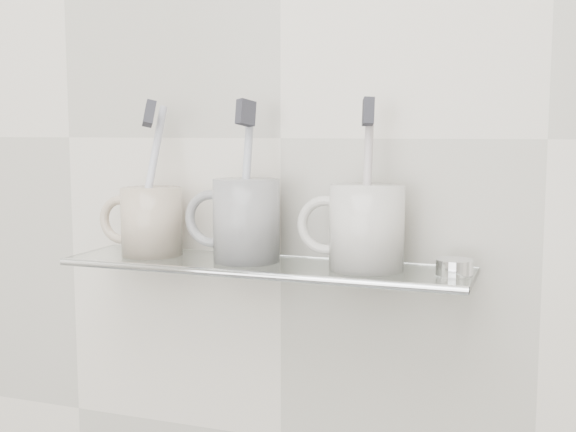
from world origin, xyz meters
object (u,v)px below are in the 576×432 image
at_px(shelf_glass, 263,266).
at_px(mug_left, 152,221).
at_px(mug_center, 246,220).
at_px(mug_right, 367,227).

xyz_separation_m(shelf_glass, mug_left, (-0.16, 0.00, 0.05)).
distance_m(mug_left, mug_center, 0.13).
relative_size(shelf_glass, mug_left, 5.73).
distance_m(mug_center, mug_right, 0.15).
bearing_deg(mug_right, mug_center, -171.48).
bearing_deg(mug_center, shelf_glass, -17.50).
xyz_separation_m(shelf_glass, mug_right, (0.13, 0.00, 0.05)).
bearing_deg(mug_center, mug_left, 174.41).
bearing_deg(mug_right, shelf_glass, -169.22).
bearing_deg(shelf_glass, mug_right, 2.25).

